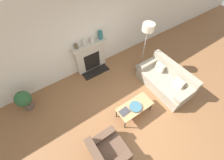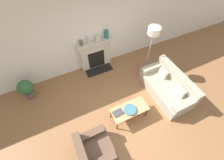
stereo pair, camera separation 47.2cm
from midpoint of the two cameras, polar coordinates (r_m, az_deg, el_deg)
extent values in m
plane|color=brown|center=(4.67, 6.59, -15.21)|extent=(18.00, 18.00, 0.00)
cube|color=silver|center=(5.11, -12.56, 16.86)|extent=(18.00, 0.06, 2.90)
cube|color=beige|center=(5.56, -10.63, 8.53)|extent=(1.12, 0.20, 1.10)
cube|color=black|center=(5.60, -10.00, 6.92)|extent=(0.62, 0.04, 0.71)
cube|color=black|center=(5.75, -8.56, 3.08)|extent=(1.01, 0.40, 0.02)
cube|color=beige|center=(5.17, -11.41, 12.99)|extent=(1.24, 0.28, 0.05)
cube|color=#9E937F|center=(5.32, 16.62, -1.27)|extent=(0.91, 1.81, 0.40)
cube|color=#9E937F|center=(5.23, 20.41, 3.34)|extent=(0.20, 1.81, 0.44)
cube|color=#9E937F|center=(5.41, 11.49, 6.15)|extent=(0.83, 0.22, 0.19)
cube|color=#9E937F|center=(4.89, 23.86, -5.25)|extent=(0.83, 0.22, 0.19)
cube|color=#C0B49C|center=(5.29, 15.43, 4.53)|extent=(0.12, 0.32, 0.28)
cube|color=#C0B49C|center=(5.02, 21.77, -1.23)|extent=(0.12, 0.32, 0.28)
cube|color=brown|center=(4.18, -4.59, -25.86)|extent=(0.82, 0.86, 0.39)
cube|color=brown|center=(3.79, -9.74, -27.08)|extent=(0.18, 0.86, 0.38)
cube|color=brown|center=(4.00, -7.59, -20.93)|extent=(0.74, 0.18, 0.16)
cube|color=tan|center=(4.37, 5.61, -10.20)|extent=(1.06, 0.49, 0.03)
cylinder|color=black|center=(4.36, 1.79, -16.84)|extent=(0.03, 0.03, 0.42)
cylinder|color=black|center=(4.69, 11.78, -10.16)|extent=(0.03, 0.03, 0.42)
cylinder|color=black|center=(4.50, -1.34, -12.81)|extent=(0.03, 0.03, 0.42)
cylinder|color=black|center=(4.82, 8.52, -6.69)|extent=(0.03, 0.03, 0.42)
cylinder|color=#38667A|center=(4.34, 5.83, -10.45)|extent=(0.12, 0.12, 0.01)
cylinder|color=#38667A|center=(4.31, 5.86, -10.28)|extent=(0.35, 0.35, 0.04)
cube|color=#38383D|center=(4.25, 1.50, -12.13)|extent=(0.29, 0.22, 0.02)
cylinder|color=gray|center=(5.89, 8.36, 4.68)|extent=(0.35, 0.35, 0.03)
cylinder|color=gray|center=(5.31, 9.42, 10.89)|extent=(0.03, 0.03, 1.66)
cylinder|color=beige|center=(4.79, 10.87, 19.06)|extent=(0.37, 0.37, 0.22)
cylinder|color=brown|center=(5.02, -16.14, 12.14)|extent=(0.11, 0.11, 0.16)
cylinder|color=beige|center=(5.07, -13.43, 13.62)|extent=(0.09, 0.09, 0.21)
cylinder|color=beige|center=(5.17, -10.31, 14.72)|extent=(0.15, 0.15, 0.17)
cylinder|color=#28666B|center=(5.24, -7.10, 16.54)|extent=(0.15, 0.15, 0.28)
cylinder|color=brown|center=(5.52, -31.54, -8.15)|extent=(0.30, 0.30, 0.27)
sphere|color=#2D5B33|center=(5.26, -33.09, -6.18)|extent=(0.47, 0.47, 0.47)
camera|label=1|loc=(0.24, -92.78, -3.50)|focal=24.00mm
camera|label=2|loc=(0.24, 87.22, 3.50)|focal=24.00mm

